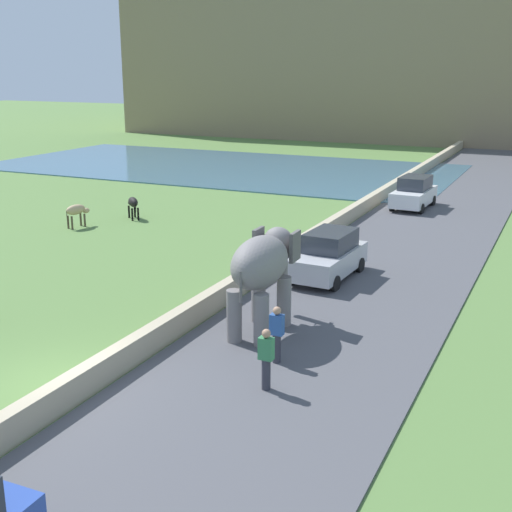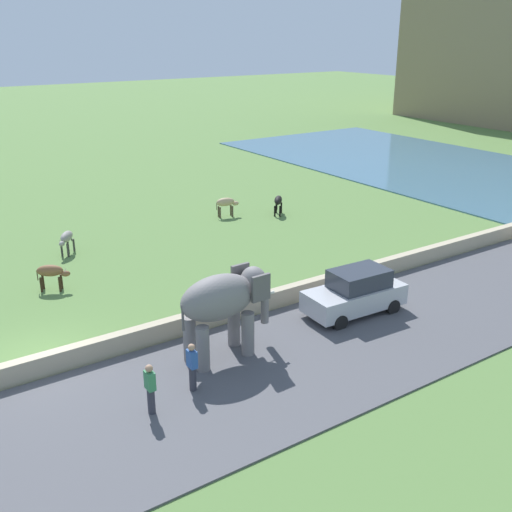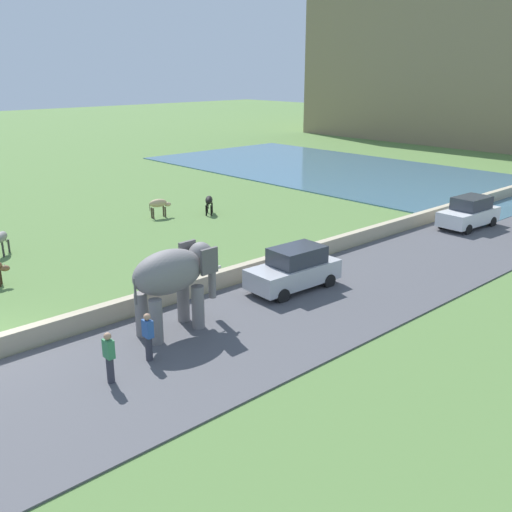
# 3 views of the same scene
# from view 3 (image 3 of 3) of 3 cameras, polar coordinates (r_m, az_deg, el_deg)

# --- Properties ---
(road_surface) EXTENTS (7.00, 120.00, 0.06)m
(road_surface) POSITION_cam_3_polar(r_m,az_deg,el_deg) (29.99, 17.51, 0.19)
(road_surface) COLOR #4C4C51
(road_surface) RESTS_ON ground
(barrier_wall) EXTENTS (0.40, 110.00, 0.73)m
(barrier_wall) POSITION_cam_3_polar(r_m,az_deg,el_deg) (30.29, 9.46, 1.64)
(barrier_wall) COLOR tan
(barrier_wall) RESTS_ON ground
(lake) EXTENTS (36.00, 18.00, 0.08)m
(lake) POSITION_cam_3_polar(r_m,az_deg,el_deg) (52.85, 8.19, 8.30)
(lake) COLOR #426B84
(lake) RESTS_ON ground
(elephant) EXTENTS (1.48, 3.48, 2.99)m
(elephant) POSITION_cam_3_polar(r_m,az_deg,el_deg) (19.92, -8.02, -1.94)
(elephant) COLOR slate
(elephant) RESTS_ON ground
(person_beside_elephant) EXTENTS (0.36, 0.22, 1.63)m
(person_beside_elephant) POSITION_cam_3_polar(r_m,az_deg,el_deg) (18.41, -10.50, -7.72)
(person_beside_elephant) COLOR #33333D
(person_beside_elephant) RESTS_ON ground
(person_trailing) EXTENTS (0.36, 0.22, 1.63)m
(person_trailing) POSITION_cam_3_polar(r_m,az_deg,el_deg) (17.42, -14.15, -9.54)
(person_trailing) COLOR #33333D
(person_trailing) RESTS_ON ground
(car_silver) EXTENTS (1.95, 4.08, 1.80)m
(car_silver) POSITION_cam_3_polar(r_m,az_deg,el_deg) (23.91, 3.76, -1.26)
(car_silver) COLOR #B7B7BC
(car_silver) RESTS_ON ground
(car_white) EXTENTS (1.93, 4.07, 1.80)m
(car_white) POSITION_cam_3_polar(r_m,az_deg,el_deg) (35.30, 20.12, 4.00)
(car_white) COLOR white
(car_white) RESTS_ON ground
(cow_tan) EXTENTS (0.67, 1.42, 1.15)m
(cow_tan) POSITION_cam_3_polar(r_m,az_deg,el_deg) (36.05, -9.47, 5.03)
(cow_tan) COLOR tan
(cow_tan) RESTS_ON ground
(cow_grey) EXTENTS (1.28, 1.14, 1.15)m
(cow_grey) POSITION_cam_3_polar(r_m,az_deg,el_deg) (30.91, -23.66, 1.58)
(cow_grey) COLOR gray
(cow_grey) RESTS_ON ground
(cow_black) EXTENTS (1.25, 1.18, 1.15)m
(cow_black) POSITION_cam_3_polar(r_m,az_deg,el_deg) (36.55, -4.61, 5.39)
(cow_black) COLOR black
(cow_black) RESTS_ON ground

